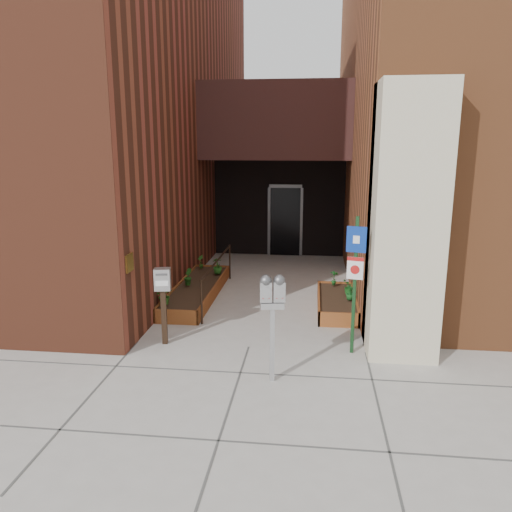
% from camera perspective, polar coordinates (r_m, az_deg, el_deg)
% --- Properties ---
extents(ground, '(80.00, 80.00, 0.00)m').
position_cam_1_polar(ground, '(8.81, -0.85, -10.35)').
color(ground, '#9E9991').
rests_on(ground, ground).
extents(architecture, '(20.00, 14.60, 10.00)m').
position_cam_1_polar(architecture, '(15.03, 1.95, 18.70)').
color(architecture, brown).
rests_on(architecture, ground).
extents(planter_left, '(0.90, 3.60, 0.30)m').
position_cam_1_polar(planter_left, '(11.53, -6.78, -4.02)').
color(planter_left, maroon).
rests_on(planter_left, ground).
extents(planter_right, '(0.80, 2.20, 0.30)m').
position_cam_1_polar(planter_right, '(10.77, 9.20, -5.33)').
color(planter_right, maroon).
rests_on(planter_right, ground).
extents(handrail, '(0.04, 3.34, 0.90)m').
position_cam_1_polar(handrail, '(11.21, -4.43, -1.19)').
color(handrail, black).
rests_on(handrail, ground).
extents(parking_meter, '(0.38, 0.20, 1.64)m').
position_cam_1_polar(parking_meter, '(7.20, 1.89, -4.99)').
color(parking_meter, '#A3A3A5').
rests_on(parking_meter, ground).
extents(sign_post, '(0.31, 0.11, 2.33)m').
position_cam_1_polar(sign_post, '(8.27, 11.26, -1.69)').
color(sign_post, '#133418').
rests_on(sign_post, ground).
extents(payment_dropbox, '(0.30, 0.25, 1.37)m').
position_cam_1_polar(payment_dropbox, '(8.76, -10.59, -3.83)').
color(payment_dropbox, black).
rests_on(payment_dropbox, ground).
extents(shrub_left_a, '(0.45, 0.45, 0.37)m').
position_cam_1_polar(shrub_left_a, '(10.15, -10.39, -4.43)').
color(shrub_left_a, '#2A5E1A').
rests_on(shrub_left_a, planter_left).
extents(shrub_left_b, '(0.26, 0.26, 0.38)m').
position_cam_1_polar(shrub_left_b, '(11.41, -7.81, -2.35)').
color(shrub_left_b, '#1F5418').
rests_on(shrub_left_b, planter_left).
extents(shrub_left_c, '(0.31, 0.31, 0.41)m').
position_cam_1_polar(shrub_left_c, '(12.29, -4.42, -1.10)').
color(shrub_left_c, '#1D5016').
rests_on(shrub_left_c, planter_left).
extents(shrub_left_d, '(0.26, 0.26, 0.35)m').
position_cam_1_polar(shrub_left_d, '(12.85, -6.33, -0.65)').
color(shrub_left_d, '#225418').
rests_on(shrub_left_d, planter_left).
extents(shrub_right_a, '(0.22, 0.22, 0.30)m').
position_cam_1_polar(shrub_right_a, '(10.46, 10.69, -4.13)').
color(shrub_right_a, '#17511C').
rests_on(shrub_right_a, planter_right).
extents(shrub_right_b, '(0.23, 0.23, 0.35)m').
position_cam_1_polar(shrub_right_b, '(11.42, 8.93, -2.47)').
color(shrub_right_b, '#1B6020').
rests_on(shrub_right_b, planter_right).
extents(shrub_right_c, '(0.35, 0.35, 0.31)m').
position_cam_1_polar(shrub_right_c, '(10.82, 10.55, -3.52)').
color(shrub_right_c, '#1B5F1D').
rests_on(shrub_right_c, planter_right).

